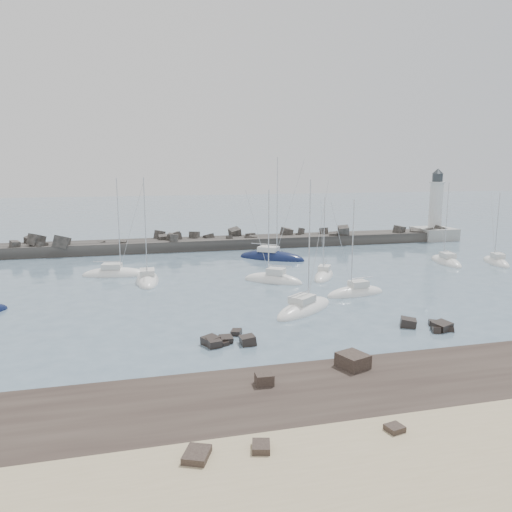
{
  "coord_description": "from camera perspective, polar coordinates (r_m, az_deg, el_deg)",
  "views": [
    {
      "loc": [
        -11.55,
        -48.51,
        14.45
      ],
      "look_at": [
        3.84,
        12.0,
        3.11
      ],
      "focal_mm": 35.0,
      "sensor_mm": 36.0,
      "label": 1
    }
  ],
  "objects": [
    {
      "name": "rock_cluster_near",
      "position": [
        41.67,
        -3.6,
        -9.78
      ],
      "size": [
        4.46,
        3.78,
        1.34
      ],
      "color": "black",
      "rests_on": "ground"
    },
    {
      "name": "sand_strip",
      "position": [
        24.8,
        18.63,
        -25.94
      ],
      "size": [
        140.0,
        14.0,
        1.0
      ],
      "primitive_type": "cube",
      "color": "tan",
      "rests_on": "ground"
    },
    {
      "name": "sailboat_4",
      "position": [
        62.95,
        1.98,
        -2.83
      ],
      "size": [
        7.67,
        6.65,
        12.62
      ],
      "color": "white",
      "rests_on": "ground"
    },
    {
      "name": "sailboat_8",
      "position": [
        57.86,
        11.3,
        -4.23
      ],
      "size": [
        7.56,
        3.29,
        11.74
      ],
      "color": "white",
      "rests_on": "ground"
    },
    {
      "name": "sailboat_3",
      "position": [
        69.03,
        -15.76,
        -2.07
      ],
      "size": [
        9.18,
        4.24,
        13.94
      ],
      "color": "white",
      "rests_on": "ground"
    },
    {
      "name": "sailboat_6",
      "position": [
        50.81,
        5.53,
        -6.11
      ],
      "size": [
        8.78,
        7.75,
        14.18
      ],
      "color": "white",
      "rests_on": "ground"
    },
    {
      "name": "lighthouse",
      "position": [
        105.08,
        19.74,
        3.48
      ],
      "size": [
        7.0,
        7.0,
        14.6
      ],
      "color": "#979893",
      "rests_on": "ground"
    },
    {
      "name": "sailboat_5",
      "position": [
        66.07,
        7.75,
        -2.31
      ],
      "size": [
        5.64,
        7.21,
        11.39
      ],
      "color": "white",
      "rests_on": "ground"
    },
    {
      "name": "rock_shelf",
      "position": [
        32.41,
        8.87,
        -16.29
      ],
      "size": [
        140.0,
        12.0,
        1.86
      ],
      "color": "black",
      "rests_on": "ground"
    },
    {
      "name": "rock_cluster_far",
      "position": [
        48.01,
        19.27,
        -7.64
      ],
      "size": [
        4.6,
        3.63,
        1.45
      ],
      "color": "black",
      "rests_on": "ground"
    },
    {
      "name": "breakwater",
      "position": [
        87.72,
        -11.84,
        0.82
      ],
      "size": [
        115.0,
        7.53,
        5.24
      ],
      "color": "#2D2A28",
      "rests_on": "ground"
    },
    {
      "name": "sailboat_11",
      "position": [
        82.73,
        25.74,
        -0.69
      ],
      "size": [
        3.87,
        7.43,
        11.48
      ],
      "color": "white",
      "rests_on": "ground"
    },
    {
      "name": "sailboat_7",
      "position": [
        78.42,
        1.78,
        -0.22
      ],
      "size": [
        10.6,
        9.23,
        16.97
      ],
      "color": "#0E173B",
      "rests_on": "ground"
    },
    {
      "name": "sailboat_2",
      "position": [
        64.65,
        -12.3,
        -2.74
      ],
      "size": [
        3.05,
        9.02,
        14.1
      ],
      "color": "white",
      "rests_on": "ground"
    },
    {
      "name": "sailboat_9",
      "position": [
        80.16,
        20.88,
        -0.67
      ],
      "size": [
        3.56,
        8.41,
        12.97
      ],
      "color": "white",
      "rests_on": "ground"
    },
    {
      "name": "ground",
      "position": [
        51.92,
        -0.85,
        -5.87
      ],
      "size": [
        400.0,
        400.0,
        0.0
      ],
      "primitive_type": "plane",
      "color": "slate",
      "rests_on": "ground"
    }
  ]
}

